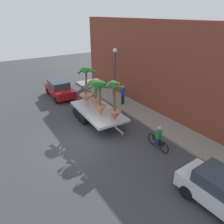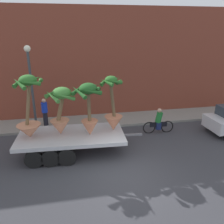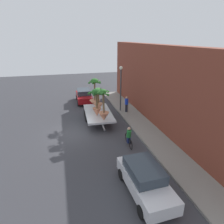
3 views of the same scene
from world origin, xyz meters
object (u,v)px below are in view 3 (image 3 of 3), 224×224
object	(u,v)px
potted_palm_rear	(104,109)
potted_palm_extra	(97,101)
trailing_car	(84,96)
flatbed_trailer	(98,113)
pedestrian_near_gate	(127,104)
street_lamp	(121,83)
potted_palm_middle	(95,95)
potted_palm_front	(98,99)
cyclist	(129,137)
parked_car	(145,179)

from	to	relation	value
potted_palm_rear	potted_palm_extra	world-z (taller)	potted_palm_rear
potted_palm_extra	trailing_car	bearing A→B (deg)	-177.94
flatbed_trailer	pedestrian_near_gate	bearing A→B (deg)	110.46
street_lamp	flatbed_trailer	bearing A→B (deg)	-58.32
potted_palm_middle	potted_palm_front	size ratio (longest dim) A/B	1.27
flatbed_trailer	cyclist	size ratio (longest dim) A/B	3.33
potted_palm_middle	pedestrian_near_gate	distance (m)	3.58
potted_palm_front	parked_car	xyz separation A→B (m)	(10.24, 0.42, -1.35)
pedestrian_near_gate	street_lamp	bearing A→B (deg)	-133.42
potted_palm_rear	pedestrian_near_gate	xyz separation A→B (m)	(-3.58, 3.30, -1.00)
parked_car	flatbed_trailer	bearing A→B (deg)	-177.02
potted_palm_rear	parked_car	distance (m)	7.88
trailing_car	street_lamp	bearing A→B (deg)	36.36
flatbed_trailer	street_lamp	size ratio (longest dim) A/B	1.27
street_lamp	potted_palm_front	bearing A→B (deg)	-59.75
flatbed_trailer	potted_palm_extra	xyz separation A→B (m)	(1.11, -0.28, 1.60)
potted_palm_rear	trailing_car	world-z (taller)	potted_palm_rear
potted_palm_rear	potted_palm_front	world-z (taller)	potted_palm_rear
potted_palm_front	potted_palm_extra	bearing A→B (deg)	-17.08
potted_palm_middle	cyclist	world-z (taller)	potted_palm_middle
potted_palm_middle	potted_palm_extra	xyz separation A→B (m)	(2.69, -0.30, 0.15)
street_lamp	potted_palm_rear	bearing A→B (deg)	-34.20
potted_palm_rear	potted_palm_middle	xyz separation A→B (m)	(-3.90, -0.07, 0.16)
flatbed_trailer	cyclist	world-z (taller)	cyclist
trailing_car	potted_palm_front	bearing A→B (deg)	6.04
pedestrian_near_gate	street_lamp	size ratio (longest dim) A/B	0.35
cyclist	potted_palm_front	bearing A→B (deg)	-167.11
potted_palm_extra	potted_palm_middle	bearing A→B (deg)	173.64
pedestrian_near_gate	potted_palm_extra	bearing A→B (deg)	-57.09
potted_palm_extra	cyclist	distance (m)	4.78
potted_palm_rear	potted_palm_front	size ratio (longest dim) A/B	1.19
flatbed_trailer	potted_palm_extra	world-z (taller)	potted_palm_extra
potted_palm_middle	potted_palm_front	distance (m)	1.42
potted_palm_extra	pedestrian_near_gate	xyz separation A→B (m)	(-2.38, 3.67, -1.31)
cyclist	street_lamp	distance (m)	7.65
flatbed_trailer	potted_palm_extra	distance (m)	1.97
parked_car	potted_palm_middle	bearing A→B (deg)	-177.50
pedestrian_near_gate	potted_palm_rear	bearing A→B (deg)	-42.69
potted_palm_extra	parked_car	xyz separation A→B (m)	(8.97, 0.81, -1.53)
flatbed_trailer	trailing_car	distance (m)	6.43
parked_car	pedestrian_near_gate	world-z (taller)	pedestrian_near_gate
flatbed_trailer	parked_car	bearing A→B (deg)	2.98
flatbed_trailer	potted_palm_front	size ratio (longest dim) A/B	2.65
potted_palm_rear	pedestrian_near_gate	bearing A→B (deg)	137.31
parked_car	trailing_car	world-z (taller)	same
parked_car	street_lamp	size ratio (longest dim) A/B	0.88
potted_palm_extra	cyclist	bearing A→B (deg)	21.42
flatbed_trailer	trailing_car	xyz separation A→B (m)	(-6.40, -0.55, 0.07)
potted_palm_extra	flatbed_trailer	bearing A→B (deg)	165.70
potted_palm_front	pedestrian_near_gate	bearing A→B (deg)	108.61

